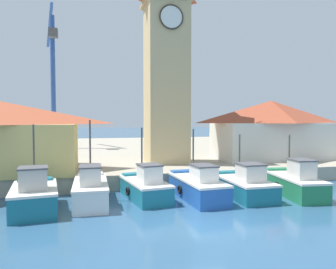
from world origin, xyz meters
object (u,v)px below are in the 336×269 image
clock_tower (166,59)px  port_crane_near (53,96)px  fishing_boat_left_outer (91,190)px  fishing_boat_mid_left (198,186)px  warehouse_right (271,129)px  fishing_boat_far_left (34,196)px  fishing_boat_left_inner (145,187)px  fishing_boat_mid_right (294,183)px  fishing_boat_center (244,185)px

clock_tower → port_crane_near: clock_tower is taller
port_crane_near → fishing_boat_left_outer: bearing=-79.9°
fishing_boat_left_outer → fishing_boat_mid_left: 6.03m
fishing_boat_left_outer → warehouse_right: bearing=27.3°
fishing_boat_far_left → fishing_boat_left_inner: size_ratio=0.94×
fishing_boat_far_left → warehouse_right: warehouse_right is taller
clock_tower → fishing_boat_mid_right: bearing=-56.4°
fishing_boat_left_outer → fishing_boat_center: size_ratio=1.06×
fishing_boat_mid_left → warehouse_right: bearing=41.1°
fishing_boat_left_outer → fishing_boat_center: bearing=-3.8°
fishing_boat_far_left → port_crane_near: bearing=93.4°
fishing_boat_left_outer → port_crane_near: size_ratio=0.29×
fishing_boat_mid_left → port_crane_near: (-10.24, 24.10, 6.58)m
fishing_boat_mid_right → port_crane_near: size_ratio=0.30×
fishing_boat_far_left → clock_tower: clock_tower is taller
fishing_boat_center → fishing_boat_left_outer: bearing=176.2°
fishing_boat_left_inner → port_crane_near: 25.46m
warehouse_right → clock_tower: bearing=-178.1°
fishing_boat_left_inner → fishing_boat_mid_right: (8.88, -1.20, 0.06)m
fishing_boat_left_inner → port_crane_near: port_crane_near is taller
fishing_boat_left_outer → fishing_boat_mid_right: size_ratio=0.97×
fishing_boat_far_left → fishing_boat_left_inner: bearing=11.3°
fishing_boat_mid_right → fishing_boat_far_left: bearing=179.8°
fishing_boat_mid_right → clock_tower: (-5.85, 8.80, 8.70)m
warehouse_right → fishing_boat_left_outer: bearing=-152.7°
clock_tower → fishing_boat_left_outer: bearing=-127.8°
fishing_boat_left_inner → warehouse_right: size_ratio=0.46×
fishing_boat_left_inner → warehouse_right: bearing=31.9°
fishing_boat_left_outer → warehouse_right: 18.04m
fishing_boat_far_left → fishing_boat_mid_right: size_ratio=0.85×
fishing_boat_mid_left → clock_tower: size_ratio=0.30×
fishing_boat_left_outer → fishing_boat_mid_right: (11.95, -0.96, 0.01)m
fishing_boat_far_left → fishing_boat_left_outer: (2.73, 0.92, -0.03)m
fishing_boat_far_left → fishing_boat_left_outer: bearing=18.5°
port_crane_near → warehouse_right: bearing=-37.9°
fishing_boat_center → port_crane_near: port_crane_near is taller
fishing_boat_mid_right → clock_tower: size_ratio=0.29×
fishing_boat_mid_left → warehouse_right: size_ratio=0.52×
fishing_boat_mid_left → fishing_boat_center: fishing_boat_mid_left is taller
fishing_boat_mid_right → warehouse_right: size_ratio=0.51×
fishing_boat_left_inner → fishing_boat_center: 5.83m
clock_tower → warehouse_right: 11.30m
clock_tower → fishing_boat_far_left: bearing=-135.2°
fishing_boat_left_outer → fishing_boat_center: fishing_boat_left_outer is taller
fishing_boat_far_left → fishing_boat_mid_left: 8.77m
fishing_boat_mid_left → fishing_boat_mid_right: 5.96m
fishing_boat_mid_left → clock_tower: bearing=89.5°
fishing_boat_mid_right → warehouse_right: warehouse_right is taller
fishing_boat_left_inner → clock_tower: size_ratio=0.27×
fishing_boat_far_left → fishing_boat_mid_left: bearing=3.6°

